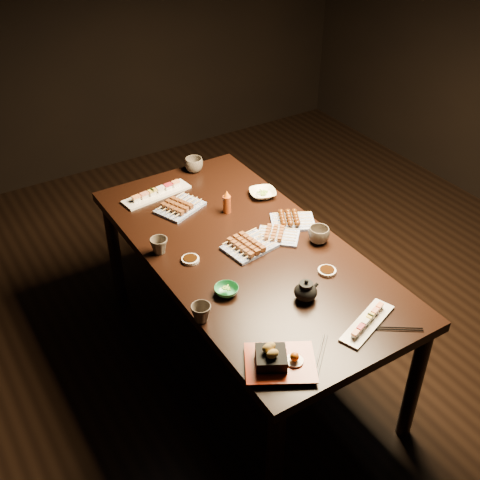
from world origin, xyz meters
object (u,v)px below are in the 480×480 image
Objects in this scene: edamame_bowl_cream at (263,193)px; teacup_far_left at (159,246)px; tempura_tray at (281,357)px; sushi_platter_far at (156,192)px; yakitori_plate_center at (250,243)px; yakitori_plate_left at (180,204)px; edamame_bowl_green at (226,290)px; teacup_mid_right at (319,235)px; teacup_near_left at (201,313)px; teapot at (306,290)px; sushi_platter_near at (368,321)px; yakitori_plate_right at (278,233)px; condiment_bottle at (227,202)px; teacup_far_right at (194,165)px; dining_table at (245,306)px.

edamame_bowl_cream is 0.74m from teacup_far_left.
tempura_tray is at bearing -85.35° from teacup_far_left.
tempura_tray is at bearing 77.10° from sushi_platter_far.
yakitori_plate_left is (-0.13, 0.50, -0.00)m from yakitori_plate_center.
edamame_bowl_green is 0.60m from teacup_mid_right.
tempura_tray is 0.41m from teacup_near_left.
teapot is at bearing -135.51° from teacup_mid_right.
sushi_platter_near is 1.24m from yakitori_plate_left.
yakitori_plate_right is at bearing -7.99° from yakitori_plate_center.
yakitori_plate_right is 0.76× the size of tempura_tray.
teacup_far_left is (-0.71, -0.17, 0.02)m from edamame_bowl_cream.
condiment_bottle is at bearing 69.80° from yakitori_plate_center.
teacup_mid_right is at bearing -31.37° from yakitori_plate_center.
teacup_far_left reaches higher than edamame_bowl_cream.
sushi_platter_near is 2.43× the size of condiment_bottle.
yakitori_plate_center is 0.35m from condiment_bottle.
teacup_near_left is (-0.18, -0.09, 0.02)m from edamame_bowl_green.
sushi_platter_near is 3.07× the size of teacup_mid_right.
teacup_far_right reaches higher than teacup_near_left.
teacup_near_left is (-0.77, -0.70, 0.02)m from edamame_bowl_cream.
teacup_far_right is at bearing -163.42° from sushi_platter_far.
yakitori_plate_right is 0.35m from condiment_bottle.
teacup_mid_right is at bearing -25.51° from teacup_far_left.
teacup_mid_right is at bearing 42.13° from teapot.
sushi_platter_far is 0.96m from teacup_mid_right.
sushi_platter_far is 0.20m from yakitori_plate_left.
teapot reaches higher than dining_table.
sushi_platter_near is 0.69m from teacup_near_left.
yakitori_plate_left reaches higher than dining_table.
sushi_platter_far is 4.61× the size of teacup_far_left.
tempura_tray reaches higher than edamame_bowl_green.
tempura_tray is at bearing -110.36° from condiment_bottle.
edamame_bowl_cream is at bearing 13.50° from teacup_far_left.
condiment_bottle is (-0.05, 1.05, 0.05)m from sushi_platter_near.
condiment_bottle reaches higher than teacup_mid_right.
yakitori_plate_left is (0.05, -0.19, 0.01)m from sushi_platter_far.
dining_table is 5.61× the size of sushi_platter_near.
sushi_platter_far is 3.70× the size of teacup_far_right.
condiment_bottle reaches higher than yakitori_plate_left.
edamame_bowl_green is at bearing -123.00° from yakitori_plate_left.
yakitori_plate_center is 2.79× the size of teacup_near_left.
sushi_platter_near is at bearing -87.14° from condiment_bottle.
tempura_tray is at bearing -95.38° from edamame_bowl_green.
yakitori_plate_center is at bearing -27.24° from teacup_far_left.
teacup_far_right reaches higher than yakitori_plate_center.
yakitori_plate_center is 1.00× the size of yakitori_plate_left.
teacup_far_left is (-0.71, 0.34, -0.00)m from teacup_mid_right.
teapot is (0.13, -0.94, 0.02)m from yakitori_plate_left.
sushi_platter_far is 4.58× the size of teacup_near_left.
teacup_far_left is 0.82m from teacup_far_right.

